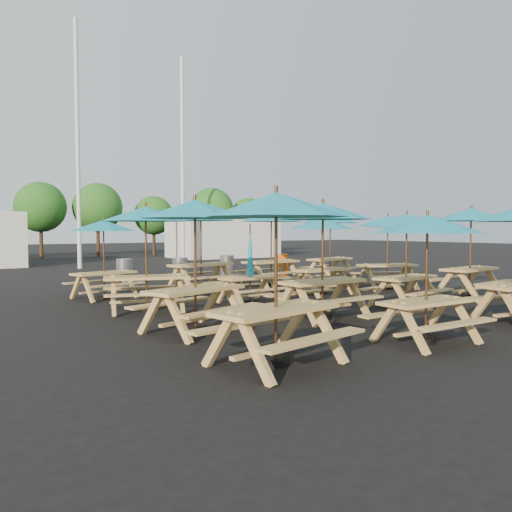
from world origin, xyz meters
TOP-DOWN VIEW (x-y plane):
  - ground at (0.00, 0.00)m, footprint 120.00×120.00m
  - picnic_unit_0 at (-4.32, -5.44)m, footprint 2.36×2.36m
  - picnic_unit_1 at (-4.22, -2.78)m, footprint 2.57×2.57m
  - picnic_unit_2 at (-4.08, -0.01)m, footprint 2.55×2.55m
  - picnic_unit_3 at (-4.24, 2.69)m, footprint 2.20×2.20m
  - picnic_unit_4 at (-1.44, -5.73)m, footprint 1.85×1.85m
  - picnic_unit_5 at (-1.35, -3.04)m, footprint 2.15×2.15m
  - picnic_unit_6 at (-1.39, -0.31)m, footprint 1.71×1.52m
  - picnic_unit_7 at (-1.28, 2.62)m, footprint 2.43×2.43m
  - picnic_unit_9 at (1.34, -3.03)m, footprint 2.18×2.18m
  - picnic_unit_10 at (1.31, -0.00)m, footprint 2.00×2.00m
  - picnic_unit_11 at (1.37, 2.62)m, footprint 2.39×2.39m
  - picnic_unit_13 at (4.21, -2.87)m, footprint 2.33×2.33m
  - picnic_unit_14 at (3.99, -0.11)m, footprint 2.52×2.52m
  - picnic_unit_15 at (4.15, 2.76)m, footprint 2.59×2.59m
  - waste_bin_0 at (-2.56, 5.90)m, footprint 0.55×0.55m
  - waste_bin_1 at (-0.60, 5.57)m, footprint 0.55×0.55m
  - waste_bin_2 at (1.70, 6.11)m, footprint 0.55×0.55m
  - waste_bin_3 at (4.02, 5.57)m, footprint 0.55×0.55m
  - mast_0 at (-2.00, 14.00)m, footprint 0.20×0.20m
  - mast_1 at (4.50, 16.00)m, footprint 0.20×0.20m
  - event_tent_1 at (9.00, 19.00)m, footprint 7.00×4.00m
  - tree_3 at (-1.75, 24.72)m, footprint 3.36×3.36m
  - tree_4 at (1.90, 24.26)m, footprint 3.41×3.41m
  - tree_5 at (6.22, 24.67)m, footprint 2.94×2.94m
  - tree_6 at (10.23, 22.90)m, footprint 3.38×3.38m
  - tree_7 at (13.63, 22.92)m, footprint 2.95×2.95m

SIDE VIEW (x-z plane):
  - ground at x=0.00m, z-range 0.00..0.00m
  - waste_bin_0 at x=-2.56m, z-range 0.00..0.88m
  - waste_bin_1 at x=-0.60m, z-range 0.00..0.88m
  - waste_bin_2 at x=1.70m, z-range 0.00..0.88m
  - waste_bin_3 at x=4.02m, z-range 0.00..0.88m
  - picnic_unit_6 at x=-1.39m, z-range -0.18..1.87m
  - event_tent_1 at x=9.00m, z-range 0.00..2.60m
  - picnic_unit_4 at x=-1.44m, z-range 0.77..2.93m
  - picnic_unit_3 at x=-4.24m, z-range 0.78..2.96m
  - picnic_unit_10 at x=1.31m, z-range 0.80..3.06m
  - picnic_unit_9 at x=1.34m, z-range 0.82..3.11m
  - picnic_unit_14 at x=3.99m, z-range 0.84..3.20m
  - picnic_unit_0 at x=-4.32m, z-range 0.87..3.29m
  - picnic_unit_2 at x=-4.08m, z-range 0.88..3.33m
  - picnic_unit_1 at x=-4.22m, z-range 0.88..3.34m
  - picnic_unit_5 at x=-1.35m, z-range 0.88..3.36m
  - picnic_unit_13 at x=4.21m, z-range 0.90..3.40m
  - picnic_unit_15 at x=4.15m, z-range 0.90..3.42m
  - picnic_unit_7 at x=-1.28m, z-range 0.91..3.46m
  - picnic_unit_11 at x=1.37m, z-range 0.91..3.46m
  - tree_5 at x=6.22m, z-range 0.75..5.20m
  - tree_7 at x=13.63m, z-range 0.75..5.23m
  - tree_3 at x=-1.75m, z-range 0.86..5.95m
  - tree_6 at x=10.23m, z-range 0.86..5.99m
  - tree_4 at x=1.90m, z-range 0.87..6.04m
  - mast_0 at x=-2.00m, z-range 0.00..12.00m
  - mast_1 at x=4.50m, z-range 0.00..12.00m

